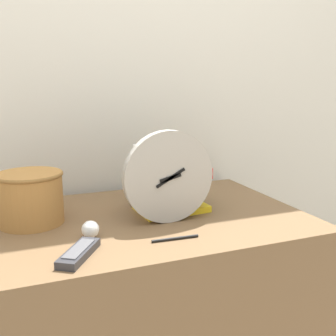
{
  "coord_description": "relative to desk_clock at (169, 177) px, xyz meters",
  "views": [
    {
      "loc": [
        -0.32,
        -0.81,
        1.19
      ],
      "look_at": [
        0.13,
        0.32,
        0.93
      ],
      "focal_mm": 42.0,
      "sensor_mm": 36.0,
      "label": 1
    }
  ],
  "objects": [
    {
      "name": "crumpled_paper_ball",
      "position": [
        -0.25,
        -0.04,
        -0.12
      ],
      "size": [
        0.05,
        0.05,
        0.05
      ],
      "color": "white",
      "rests_on": "desk"
    },
    {
      "name": "tv_remote",
      "position": [
        -0.3,
        -0.16,
        -0.13
      ],
      "size": [
        0.13,
        0.16,
        0.02
      ],
      "color": "#333338",
      "rests_on": "desk"
    },
    {
      "name": "book_stack",
      "position": [
        0.05,
        0.12,
        -0.03
      ],
      "size": [
        0.25,
        0.21,
        0.21
      ],
      "color": "yellow",
      "rests_on": "desk"
    },
    {
      "name": "pen",
      "position": [
        -0.04,
        -0.14,
        -0.14
      ],
      "size": [
        0.13,
        0.02,
        0.01
      ],
      "color": "black",
      "rests_on": "desk"
    },
    {
      "name": "wall_back",
      "position": [
        -0.11,
        0.49,
        0.28
      ],
      "size": [
        6.0,
        0.04,
        2.4
      ],
      "color": "silver",
      "rests_on": "ground_plane"
    },
    {
      "name": "desk",
      "position": [
        -0.11,
        0.08,
        -0.53
      ],
      "size": [
        1.12,
        0.68,
        0.78
      ],
      "color": "brown",
      "rests_on": "ground_plane"
    },
    {
      "name": "desk_clock",
      "position": [
        0.0,
        0.0,
        0.0
      ],
      "size": [
        0.28,
        0.03,
        0.28
      ],
      "color": "#B7B2A8",
      "rests_on": "desk"
    },
    {
      "name": "basket",
      "position": [
        -0.39,
        0.14,
        -0.06
      ],
      "size": [
        0.2,
        0.2,
        0.16
      ],
      "color": "#B27A3D",
      "rests_on": "desk"
    }
  ]
}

